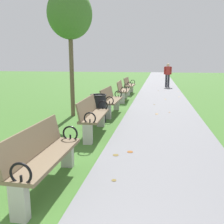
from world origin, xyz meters
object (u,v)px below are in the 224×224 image
at_px(tree_2, 70,15).
at_px(pedestrian_walking, 168,74).
at_px(park_bench_3, 93,115).
at_px(park_bench_6, 129,85).
at_px(trash_bin, 99,108).
at_px(park_bench_2, 44,156).
at_px(park_bench_5, 123,90).
at_px(park_bench_4, 111,100).

xyz_separation_m(tree_2, pedestrian_walking, (3.42, 9.82, -2.26)).
relative_size(park_bench_3, park_bench_6, 1.00).
bearing_deg(park_bench_3, park_bench_6, 90.00).
relative_size(park_bench_6, pedestrian_walking, 0.99).
distance_m(tree_2, trash_bin, 3.04).
distance_m(park_bench_2, park_bench_3, 2.66).
distance_m(park_bench_2, trash_bin, 3.87).
relative_size(park_bench_2, pedestrian_walking, 0.99).
bearing_deg(park_bench_5, tree_2, -109.67).
height_order(tree_2, trash_bin, tree_2).
height_order(park_bench_4, park_bench_5, same).
bearing_deg(park_bench_3, pedestrian_walking, 79.29).
relative_size(park_bench_4, pedestrian_walking, 0.99).
distance_m(park_bench_5, park_bench_6, 2.46).
height_order(park_bench_2, park_bench_6, same).
bearing_deg(park_bench_6, park_bench_5, -90.00).
relative_size(park_bench_6, trash_bin, 1.91).
bearing_deg(pedestrian_walking, park_bench_6, -119.03).
relative_size(park_bench_2, park_bench_5, 0.99).
bearing_deg(park_bench_2, park_bench_3, 90.00).
relative_size(park_bench_5, park_bench_6, 1.01).
xyz_separation_m(tree_2, trash_bin, (1.05, -0.72, -2.76)).
xyz_separation_m(park_bench_3, trash_bin, (-0.15, 1.21, -0.06)).
bearing_deg(park_bench_4, park_bench_5, 90.00).
relative_size(park_bench_6, tree_2, 0.40).
bearing_deg(park_bench_6, trash_bin, -91.29).
height_order(park_bench_6, tree_2, tree_2).
bearing_deg(trash_bin, tree_2, 145.80).
xyz_separation_m(park_bench_2, park_bench_3, (0.00, 2.66, 0.00)).
bearing_deg(park_bench_5, park_bench_2, -90.00).
xyz_separation_m(park_bench_4, park_bench_6, (-0.00, 5.34, 0.00)).
bearing_deg(pedestrian_walking, park_bench_3, -100.71).
xyz_separation_m(park_bench_5, trash_bin, (-0.15, -4.08, -0.06)).
height_order(park_bench_6, pedestrian_walking, pedestrian_walking).
bearing_deg(park_bench_4, park_bench_2, -90.00).
distance_m(park_bench_6, trash_bin, 6.54).
distance_m(park_bench_4, tree_2, 3.00).
height_order(pedestrian_walking, trash_bin, pedestrian_walking).
bearing_deg(pedestrian_walking, trash_bin, -102.67).
bearing_deg(park_bench_5, trash_bin, -92.07).
distance_m(park_bench_2, tree_2, 5.45).
height_order(park_bench_3, park_bench_4, same).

